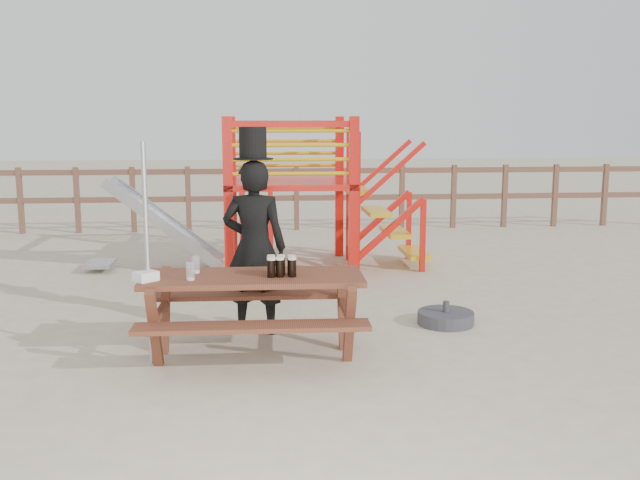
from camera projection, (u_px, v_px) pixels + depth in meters
The scene contains 10 objects.
ground at pixel (286, 349), 6.49m from camera, with size 60.00×60.00×0.00m, color beige.
back_fence at pixel (270, 191), 13.24m from camera, with size 15.09×0.09×1.20m.
playground_fort at pixel (283, 192), 9.84m from camera, with size 4.71×1.84×2.10m.
picnic_table at pixel (253, 306), 6.21m from camera, with size 1.92×1.35×0.74m.
man_with_hat at pixel (254, 242), 6.86m from camera, with size 0.68×0.51×2.00m.
metal_pole at pixel (147, 256), 5.94m from camera, with size 0.04×0.04×1.89m, color #B2B2B7.
parasol_base at pixel (446, 318), 7.26m from camera, with size 0.57×0.57×0.24m.
paper_bag at pixel (146, 276), 5.93m from camera, with size 0.18×0.14×0.08m, color white.
stout_pints at pixel (281, 266), 6.12m from camera, with size 0.25×0.17×0.17m.
empty_glasses at pixel (193, 269), 6.10m from camera, with size 0.09×0.35×0.15m.
Camera 1 is at (-0.24, -6.23, 2.08)m, focal length 40.00 mm.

